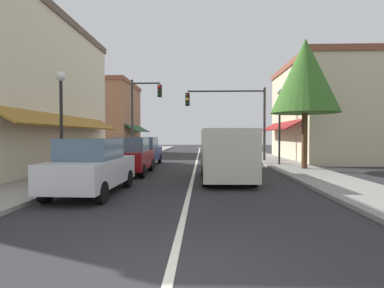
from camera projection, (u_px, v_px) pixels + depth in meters
ground_plane at (197, 162)px, 21.81m from camera, size 80.00×80.00×0.00m
sidewalk_left at (119, 161)px, 22.00m from camera, size 2.60×56.00×0.12m
sidewalk_right at (275, 161)px, 21.61m from camera, size 2.60×56.00×0.12m
lane_center_stripe at (197, 162)px, 21.81m from camera, size 0.14×52.00×0.01m
storefront_left_block at (18, 92)px, 16.02m from camera, size 5.95×14.20×8.27m
storefront_right_block at (322, 112)px, 23.37m from camera, size 6.55×10.20×7.27m
storefront_far_left at (104, 118)px, 32.04m from camera, size 7.24×8.20×7.28m
parked_car_nearest_left at (92, 167)px, 9.82m from camera, size 1.87×4.14×1.77m
parked_car_second_left at (131, 156)px, 14.93m from camera, size 1.88×4.15×1.77m
parked_car_third_left at (144, 151)px, 19.43m from camera, size 1.83×4.12×1.77m
van_in_lane at (226, 153)px, 12.88m from camera, size 2.07×5.21×2.12m
traffic_signal_mast_arm at (235, 110)px, 21.92m from camera, size 5.68×0.50×5.26m
traffic_signal_left_corner at (141, 108)px, 22.85m from camera, size 2.33×0.50×5.97m
street_lamp_left_near at (61, 107)px, 11.77m from camera, size 0.36×0.36×4.29m
street_lamp_right_mid at (280, 114)px, 18.63m from camera, size 0.36×0.36×4.68m
tree_right_near at (305, 76)px, 16.29m from camera, size 3.56×3.56×6.97m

